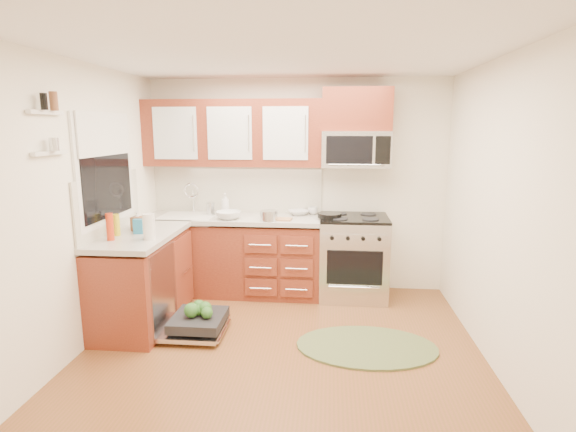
# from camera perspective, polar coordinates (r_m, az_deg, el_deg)

# --- Properties ---
(floor) EXTENTS (3.50, 3.50, 0.00)m
(floor) POSITION_cam_1_polar(r_m,az_deg,el_deg) (4.10, -0.90, -17.05)
(floor) COLOR brown
(floor) RESTS_ON ground
(ceiling) EXTENTS (3.50, 3.50, 0.00)m
(ceiling) POSITION_cam_1_polar(r_m,az_deg,el_deg) (3.66, -1.03, 19.99)
(ceiling) COLOR white
(ceiling) RESTS_ON ground
(wall_back) EXTENTS (3.50, 0.04, 2.50)m
(wall_back) POSITION_cam_1_polar(r_m,az_deg,el_deg) (5.40, 1.11, 3.84)
(wall_back) COLOR white
(wall_back) RESTS_ON ground
(wall_front) EXTENTS (3.50, 0.04, 2.50)m
(wall_front) POSITION_cam_1_polar(r_m,az_deg,el_deg) (2.01, -6.62, -9.01)
(wall_front) COLOR white
(wall_front) RESTS_ON ground
(wall_left) EXTENTS (0.04, 3.50, 2.50)m
(wall_left) POSITION_cam_1_polar(r_m,az_deg,el_deg) (4.24, -25.15, 0.76)
(wall_left) COLOR white
(wall_left) RESTS_ON ground
(wall_right) EXTENTS (0.04, 3.50, 2.50)m
(wall_right) POSITION_cam_1_polar(r_m,az_deg,el_deg) (3.90, 25.55, -0.13)
(wall_right) COLOR white
(wall_right) RESTS_ON ground
(base_cabinet_back) EXTENTS (2.05, 0.60, 0.85)m
(base_cabinet_back) POSITION_cam_1_polar(r_m,az_deg,el_deg) (5.38, -6.92, -5.24)
(base_cabinet_back) COLOR maroon
(base_cabinet_back) RESTS_ON ground
(base_cabinet_left) EXTENTS (0.60, 1.25, 0.85)m
(base_cabinet_left) POSITION_cam_1_polar(r_m,az_deg,el_deg) (4.76, -17.97, -7.93)
(base_cabinet_left) COLOR maroon
(base_cabinet_left) RESTS_ON ground
(countertop_back) EXTENTS (2.07, 0.64, 0.05)m
(countertop_back) POSITION_cam_1_polar(r_m,az_deg,el_deg) (5.26, -7.06, -0.30)
(countertop_back) COLOR #B3AEA3
(countertop_back) RESTS_ON base_cabinet_back
(countertop_left) EXTENTS (0.64, 1.27, 0.05)m
(countertop_left) POSITION_cam_1_polar(r_m,az_deg,el_deg) (4.63, -18.21, -2.37)
(countertop_left) COLOR #B3AEA3
(countertop_left) RESTS_ON base_cabinet_left
(backsplash_back) EXTENTS (2.05, 0.02, 0.57)m
(backsplash_back) POSITION_cam_1_polar(r_m,az_deg,el_deg) (5.49, -6.48, 3.48)
(backsplash_back) COLOR beige
(backsplash_back) RESTS_ON ground
(backsplash_left) EXTENTS (0.02, 1.25, 0.57)m
(backsplash_left) POSITION_cam_1_polar(r_m,az_deg,el_deg) (4.70, -21.74, 1.44)
(backsplash_left) COLOR beige
(backsplash_left) RESTS_ON ground
(upper_cabinets) EXTENTS (2.05, 0.35, 0.75)m
(upper_cabinets) POSITION_cam_1_polar(r_m,az_deg,el_deg) (5.29, -7.00, 10.40)
(upper_cabinets) COLOR maroon
(upper_cabinets) RESTS_ON ground
(cabinet_over_mw) EXTENTS (0.76, 0.35, 0.47)m
(cabinet_over_mw) POSITION_cam_1_polar(r_m,az_deg,el_deg) (5.18, 8.73, 13.22)
(cabinet_over_mw) COLOR maroon
(cabinet_over_mw) RESTS_ON ground
(range) EXTENTS (0.76, 0.64, 0.95)m
(range) POSITION_cam_1_polar(r_m,az_deg,el_deg) (5.24, 8.28, -5.18)
(range) COLOR silver
(range) RESTS_ON ground
(microwave) EXTENTS (0.76, 0.38, 0.40)m
(microwave) POSITION_cam_1_polar(r_m,az_deg,el_deg) (5.15, 8.60, 8.39)
(microwave) COLOR silver
(microwave) RESTS_ON ground
(sink) EXTENTS (0.62, 0.50, 0.26)m
(sink) POSITION_cam_1_polar(r_m,az_deg,el_deg) (5.40, -12.53, -1.28)
(sink) COLOR white
(sink) RESTS_ON ground
(dishwasher) EXTENTS (0.70, 0.60, 0.20)m
(dishwasher) POSITION_cam_1_polar(r_m,az_deg,el_deg) (4.49, -11.75, -13.28)
(dishwasher) COLOR silver
(dishwasher) RESTS_ON ground
(window) EXTENTS (0.03, 1.05, 1.05)m
(window) POSITION_cam_1_polar(r_m,az_deg,el_deg) (4.63, -22.19, 5.53)
(window) COLOR white
(window) RESTS_ON ground
(window_blind) EXTENTS (0.02, 0.96, 0.40)m
(window_blind) POSITION_cam_1_polar(r_m,az_deg,el_deg) (4.61, -22.21, 9.62)
(window_blind) COLOR white
(window_blind) RESTS_ON ground
(shelf_upper) EXTENTS (0.04, 0.40, 0.03)m
(shelf_upper) POSITION_cam_1_polar(r_m,az_deg,el_deg) (3.88, -28.41, 11.50)
(shelf_upper) COLOR white
(shelf_upper) RESTS_ON ground
(shelf_lower) EXTENTS (0.04, 0.40, 0.03)m
(shelf_lower) POSITION_cam_1_polar(r_m,az_deg,el_deg) (3.88, -27.99, 7.08)
(shelf_lower) COLOR white
(shelf_lower) RESTS_ON ground
(rug) EXTENTS (1.41, 1.08, 0.02)m
(rug) POSITION_cam_1_polar(r_m,az_deg,el_deg) (4.25, 9.95, -16.02)
(rug) COLOR #637442
(rug) RESTS_ON ground
(skillet) EXTENTS (0.34, 0.34, 0.05)m
(skillet) POSITION_cam_1_polar(r_m,az_deg,el_deg) (5.04, 5.30, 0.09)
(skillet) COLOR black
(skillet) RESTS_ON range
(stock_pot) EXTENTS (0.25, 0.25, 0.12)m
(stock_pot) POSITION_cam_1_polar(r_m,az_deg,el_deg) (4.95, -2.45, 0.03)
(stock_pot) COLOR silver
(stock_pot) RESTS_ON countertop_back
(cutting_board) EXTENTS (0.26, 0.18, 0.02)m
(cutting_board) POSITION_cam_1_polar(r_m,az_deg,el_deg) (5.01, -0.97, -0.40)
(cutting_board) COLOR #AB7F4E
(cutting_board) RESTS_ON countertop_back
(canister) EXTENTS (0.13, 0.13, 0.16)m
(canister) POSITION_cam_1_polar(r_m,az_deg,el_deg) (5.34, -9.79, 0.91)
(canister) COLOR silver
(canister) RESTS_ON countertop_back
(paper_towel_roll) EXTENTS (0.14, 0.14, 0.24)m
(paper_towel_roll) POSITION_cam_1_polar(r_m,az_deg,el_deg) (4.32, -17.24, -1.30)
(paper_towel_roll) COLOR white
(paper_towel_roll) RESTS_ON countertop_left
(mustard_bottle) EXTENTS (0.08, 0.08, 0.21)m
(mustard_bottle) POSITION_cam_1_polar(r_m,az_deg,el_deg) (4.57, -20.96, -1.07)
(mustard_bottle) COLOR gold
(mustard_bottle) RESTS_ON countertop_left
(red_bottle) EXTENTS (0.08, 0.08, 0.25)m
(red_bottle) POSITION_cam_1_polar(r_m,az_deg,el_deg) (4.40, -21.68, -1.30)
(red_bottle) COLOR red
(red_bottle) RESTS_ON countertop_left
(wooden_box) EXTENTS (0.15, 0.12, 0.14)m
(wooden_box) POSITION_cam_1_polar(r_m,az_deg,el_deg) (4.72, -18.36, -0.94)
(wooden_box) COLOR brown
(wooden_box) RESTS_ON countertop_left
(blue_carton) EXTENTS (0.10, 0.07, 0.14)m
(blue_carton) POSITION_cam_1_polar(r_m,az_deg,el_deg) (4.59, -18.46, -1.26)
(blue_carton) COLOR teal
(blue_carton) RESTS_ON countertop_left
(bowl_a) EXTENTS (0.30, 0.30, 0.06)m
(bowl_a) POSITION_cam_1_polar(r_m,az_deg,el_deg) (5.30, 1.32, 0.45)
(bowl_a) COLOR #999999
(bowl_a) RESTS_ON countertop_back
(bowl_b) EXTENTS (0.34, 0.34, 0.09)m
(bowl_b) POSITION_cam_1_polar(r_m,az_deg,el_deg) (5.10, -7.56, 0.10)
(bowl_b) COLOR #999999
(bowl_b) RESTS_ON countertop_back
(cup) EXTENTS (0.14, 0.14, 0.09)m
(cup) POSITION_cam_1_polar(r_m,az_deg,el_deg) (5.33, 3.16, 0.68)
(cup) COLOR #999999
(cup) RESTS_ON countertop_back
(soap_bottle_a) EXTENTS (0.10, 0.10, 0.26)m
(soap_bottle_a) POSITION_cam_1_polar(r_m,az_deg,el_deg) (5.29, -7.96, 1.48)
(soap_bottle_a) COLOR #999999
(soap_bottle_a) RESTS_ON countertop_back
(soap_bottle_b) EXTENTS (0.10, 0.10, 0.19)m
(soap_bottle_b) POSITION_cam_1_polar(r_m,az_deg,el_deg) (4.75, -18.60, -0.56)
(soap_bottle_b) COLOR #999999
(soap_bottle_b) RESTS_ON countertop_left
(soap_bottle_c) EXTENTS (0.15, 0.15, 0.16)m
(soap_bottle_c) POSITION_cam_1_polar(r_m,az_deg,el_deg) (4.85, -18.52, -0.56)
(soap_bottle_c) COLOR #999999
(soap_bottle_c) RESTS_ON countertop_left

